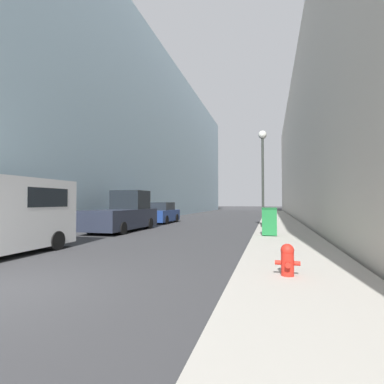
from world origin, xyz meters
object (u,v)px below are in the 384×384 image
(pickup_truck, at_px, (124,214))
(parked_sedan_near, at_px, (161,213))
(fire_hydrant, at_px, (287,259))
(lamppost, at_px, (263,162))
(trash_bin, at_px, (269,221))

(pickup_truck, bearing_deg, parked_sedan_near, 91.31)
(fire_hydrant, bearing_deg, lamppost, 93.62)
(parked_sedan_near, bearing_deg, pickup_truck, -88.69)
(fire_hydrant, distance_m, pickup_truck, 12.22)
(lamppost, bearing_deg, fire_hydrant, -86.38)
(lamppost, relative_size, parked_sedan_near, 1.43)
(lamppost, bearing_deg, parked_sedan_near, 157.29)
(trash_bin, xyz_separation_m, parked_sedan_near, (-8.07, 7.81, -0.03))
(fire_hydrant, xyz_separation_m, parked_sedan_near, (-8.44, 15.09, 0.26))
(fire_hydrant, distance_m, trash_bin, 7.29)
(parked_sedan_near, bearing_deg, fire_hydrant, -60.78)
(trash_bin, bearing_deg, fire_hydrant, -87.05)
(pickup_truck, height_order, parked_sedan_near, pickup_truck)
(trash_bin, bearing_deg, lamppost, 94.68)
(trash_bin, relative_size, lamppost, 0.22)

